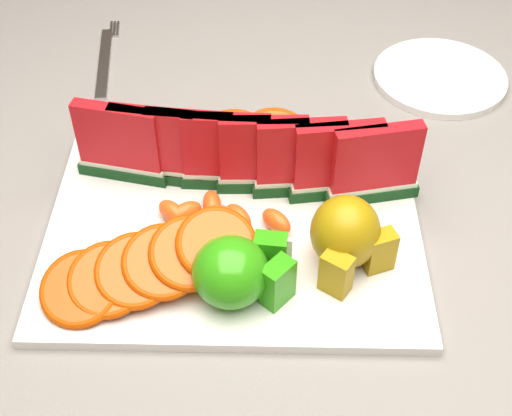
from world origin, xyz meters
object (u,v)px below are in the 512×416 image
object	(u,v)px
pear_cluster	(347,236)
fork	(105,59)
apple_cluster	(238,271)
side_plate	(440,77)
platter	(234,231)

from	to	relation	value
pear_cluster	fork	size ratio (longest dim) A/B	0.51
apple_cluster	side_plate	xyz separation A→B (m)	(0.26, 0.38, -0.04)
platter	apple_cluster	distance (m)	0.10
platter	pear_cluster	world-z (taller)	pear_cluster
apple_cluster	fork	size ratio (longest dim) A/B	0.58
apple_cluster	pear_cluster	xyz separation A→B (m)	(0.11, 0.04, 0.01)
apple_cluster	fork	world-z (taller)	apple_cluster
apple_cluster	pear_cluster	bearing A→B (deg)	22.23
apple_cluster	side_plate	distance (m)	0.46
platter	pear_cluster	bearing A→B (deg)	-21.11
platter	apple_cluster	size ratio (longest dim) A/B	3.55
pear_cluster	fork	bearing A→B (deg)	129.65
side_plate	fork	world-z (taller)	side_plate
platter	fork	world-z (taller)	platter
side_plate	fork	bearing A→B (deg)	175.48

